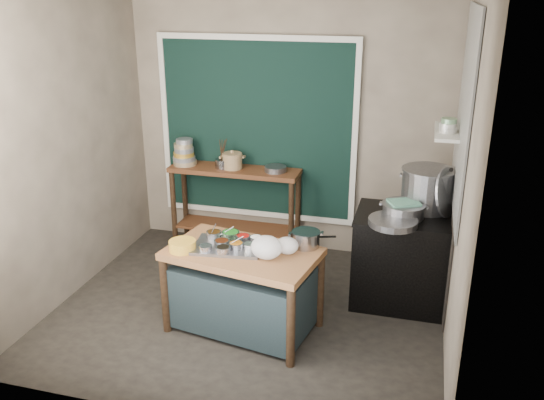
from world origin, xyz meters
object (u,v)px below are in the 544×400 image
(back_counter, at_px, (236,208))
(stove_block, at_px, (403,260))
(prep_table, at_px, (243,290))
(utensil_cup, at_px, (223,164))
(ceramic_crock, at_px, (232,162))
(steamer, at_px, (403,210))
(saucepan, at_px, (306,239))
(stock_pot, at_px, (427,189))
(condiment_tray, at_px, (228,246))
(yellow_basin, at_px, (182,246))

(back_counter, bearing_deg, stove_block, -21.02)
(prep_table, height_order, back_counter, back_counter)
(utensil_cup, height_order, ceramic_crock, ceramic_crock)
(utensil_cup, relative_size, steamer, 0.42)
(saucepan, bearing_deg, stock_pot, 21.86)
(ceramic_crock, relative_size, stock_pot, 0.46)
(back_counter, distance_m, stove_block, 2.04)
(utensil_cup, height_order, stock_pot, stock_pot)
(stock_pot, relative_size, steamer, 1.26)
(back_counter, relative_size, steamer, 3.65)
(ceramic_crock, height_order, stock_pot, stock_pot)
(stove_block, height_order, steamer, steamer)
(stove_block, distance_m, stock_pot, 0.70)
(saucepan, distance_m, stock_pot, 1.29)
(stove_block, height_order, condiment_tray, stove_block)
(ceramic_crock, distance_m, steamer, 2.03)
(stock_pot, bearing_deg, steamer, -126.23)
(saucepan, height_order, steamer, steamer)
(back_counter, height_order, saucepan, back_counter)
(utensil_cup, bearing_deg, ceramic_crock, 6.31)
(steamer, bearing_deg, stock_pot, 53.77)
(back_counter, bearing_deg, ceramic_crock, -142.14)
(yellow_basin, xyz_separation_m, saucepan, (0.98, 0.35, 0.02))
(stove_block, xyz_separation_m, condiment_tray, (-1.43, -0.82, 0.34))
(yellow_basin, bearing_deg, utensil_cup, 98.21)
(ceramic_crock, distance_m, stock_pot, 2.13)
(back_counter, bearing_deg, steamer, -22.91)
(prep_table, relative_size, ceramic_crock, 5.49)
(saucepan, xyz_separation_m, stock_pot, (0.96, 0.83, 0.26))
(yellow_basin, bearing_deg, ceramic_crock, 94.54)
(utensil_cup, distance_m, stock_pot, 2.24)
(prep_table, distance_m, yellow_basin, 0.65)
(prep_table, xyz_separation_m, yellow_basin, (-0.48, -0.13, 0.42))
(stock_pot, bearing_deg, ceramic_crock, 166.08)
(yellow_basin, bearing_deg, steamer, 27.74)
(steamer, bearing_deg, ceramic_crock, 157.66)
(saucepan, relative_size, stock_pot, 0.50)
(back_counter, distance_m, yellow_basin, 1.74)
(yellow_basin, relative_size, steamer, 0.57)
(yellow_basin, bearing_deg, back_counter, 93.88)
(stove_block, bearing_deg, back_counter, 158.98)
(stove_block, bearing_deg, ceramic_crock, 159.54)
(stove_block, relative_size, utensil_cup, 5.35)
(utensil_cup, bearing_deg, back_counter, 11.76)
(saucepan, relative_size, utensil_cup, 1.49)
(condiment_tray, xyz_separation_m, yellow_basin, (-0.35, -0.16, 0.03))
(condiment_tray, xyz_separation_m, saucepan, (0.63, 0.20, 0.06))
(back_counter, distance_m, saucepan, 1.77)
(yellow_basin, distance_m, stock_pot, 2.28)
(stove_block, relative_size, yellow_basin, 3.97)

